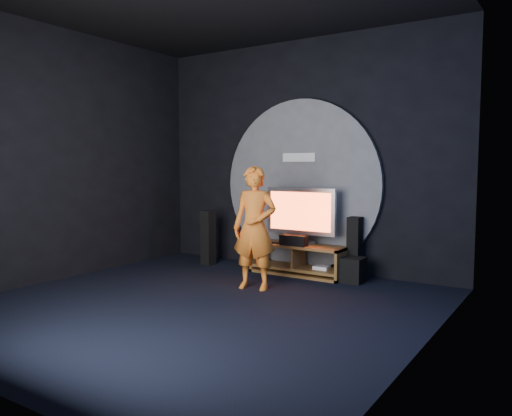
{
  "coord_description": "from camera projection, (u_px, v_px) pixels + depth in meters",
  "views": [
    {
      "loc": [
        3.6,
        -4.33,
        1.6
      ],
      "look_at": [
        0.09,
        1.05,
        1.05
      ],
      "focal_mm": 35.0,
      "sensor_mm": 36.0,
      "label": 1
    }
  ],
  "objects": [
    {
      "name": "floor",
      "position": [
        199.0,
        305.0,
        5.71
      ],
      "size": [
        5.0,
        5.0,
        0.0
      ],
      "primitive_type": "plane",
      "color": "black",
      "rests_on": "ground"
    },
    {
      "name": "back_wall",
      "position": [
        302.0,
        156.0,
        7.65
      ],
      "size": [
        5.0,
        0.04,
        3.5
      ],
      "primitive_type": "cube",
      "color": "black",
      "rests_on": "ground"
    },
    {
      "name": "left_wall",
      "position": [
        58.0,
        155.0,
        6.92
      ],
      "size": [
        0.04,
        5.0,
        3.5
      ],
      "primitive_type": "cube",
      "color": "black",
      "rests_on": "ground"
    },
    {
      "name": "right_wall",
      "position": [
        427.0,
        148.0,
        4.2
      ],
      "size": [
        0.04,
        5.0,
        3.5
      ],
      "primitive_type": "cube",
      "color": "black",
      "rests_on": "ground"
    },
    {
      "name": "wall_disc_panel",
      "position": [
        300.0,
        185.0,
        7.64
      ],
      "size": [
        2.6,
        0.11,
        2.6
      ],
      "color": "#515156",
      "rests_on": "ground"
    },
    {
      "name": "media_console",
      "position": [
        299.0,
        262.0,
        7.3
      ],
      "size": [
        1.42,
        0.45,
        0.45
      ],
      "color": "brown",
      "rests_on": "ground"
    },
    {
      "name": "tv",
      "position": [
        301.0,
        213.0,
        7.3
      ],
      "size": [
        1.1,
        0.22,
        0.82
      ],
      "color": "#AFB0B7",
      "rests_on": "media_console"
    },
    {
      "name": "center_speaker",
      "position": [
        294.0,
        240.0,
        7.16
      ],
      "size": [
        0.4,
        0.15,
        0.15
      ],
      "primitive_type": "cube",
      "color": "black",
      "rests_on": "media_console"
    },
    {
      "name": "remote",
      "position": [
        274.0,
        243.0,
        7.37
      ],
      "size": [
        0.18,
        0.05,
        0.02
      ],
      "primitive_type": "cube",
      "color": "black",
      "rests_on": "media_console"
    },
    {
      "name": "tower_speaker_left",
      "position": [
        208.0,
        238.0,
        8.03
      ],
      "size": [
        0.17,
        0.19,
        0.87
      ],
      "primitive_type": "cube",
      "color": "black",
      "rests_on": "ground"
    },
    {
      "name": "tower_speaker_right",
      "position": [
        355.0,
        248.0,
        7.05
      ],
      "size": [
        0.17,
        0.19,
        0.87
      ],
      "primitive_type": "cube",
      "color": "black",
      "rests_on": "ground"
    },
    {
      "name": "subwoofer",
      "position": [
        352.0,
        270.0,
        6.83
      ],
      "size": [
        0.31,
        0.31,
        0.34
      ],
      "primitive_type": "cube",
      "color": "black",
      "rests_on": "ground"
    },
    {
      "name": "player",
      "position": [
        255.0,
        228.0,
        6.42
      ],
      "size": [
        0.65,
        0.5,
        1.59
      ],
      "primitive_type": "imported",
      "rotation": [
        0.0,
        0.0,
        0.22
      ],
      "color": "orange",
      "rests_on": "ground"
    }
  ]
}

